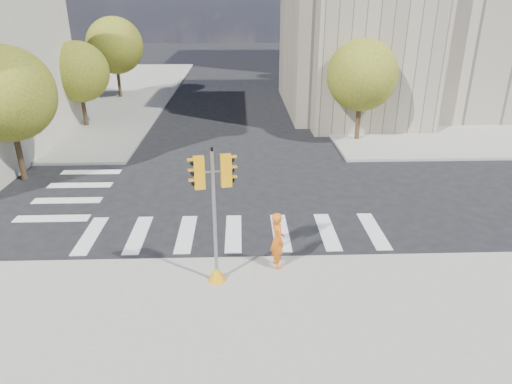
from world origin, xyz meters
TOP-DOWN VIEW (x-y plane):
  - ground at (0.00, 0.00)m, footprint 160.00×160.00m
  - sidewalk_far_right at (20.00, 26.00)m, footprint 28.00×40.00m
  - sidewalk_far_left at (-20.00, 26.00)m, footprint 28.00×40.00m
  - civic_building at (15.59, 19.12)m, footprint 26.00×16.00m
  - tree_lw_near at (-10.50, 4.00)m, footprint 4.40×4.40m
  - tree_lw_mid at (-10.50, 14.00)m, footprint 4.00×4.00m
  - tree_lw_far at (-10.50, 24.00)m, footprint 4.80×4.80m
  - tree_re_near at (7.50, 10.00)m, footprint 4.20×4.20m
  - tree_re_mid at (7.50, 22.00)m, footprint 4.60×4.60m
  - tree_re_far at (7.50, 34.00)m, footprint 4.00×4.00m
  - lamp_near at (8.00, 14.00)m, footprint 0.35×0.18m
  - lamp_far at (8.00, 28.00)m, footprint 0.35×0.18m
  - traffic_signal at (-0.58, -5.37)m, footprint 1.08×0.56m
  - photographer at (1.36, -4.60)m, footprint 0.63×0.80m

SIDE VIEW (x-z plane):
  - ground at x=0.00m, z-range 0.00..0.00m
  - sidewalk_far_right at x=20.00m, z-range 0.00..0.15m
  - sidewalk_far_left at x=-20.00m, z-range 0.00..0.15m
  - photographer at x=1.36m, z-range 0.15..2.07m
  - traffic_signal at x=-0.58m, z-range -0.19..4.13m
  - tree_lw_mid at x=-10.50m, z-range 0.88..6.65m
  - tree_re_far at x=7.50m, z-range 0.93..6.80m
  - tree_re_near at x=7.50m, z-range 0.97..7.13m
  - tree_lw_near at x=-10.50m, z-range 1.00..7.41m
  - tree_re_mid at x=7.50m, z-range 1.02..7.68m
  - tree_lw_far at x=-10.50m, z-range 1.07..8.01m
  - lamp_near at x=8.00m, z-range 0.52..8.63m
  - lamp_far at x=8.00m, z-range 0.52..8.63m
  - civic_building at x=15.59m, z-range -2.43..16.96m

